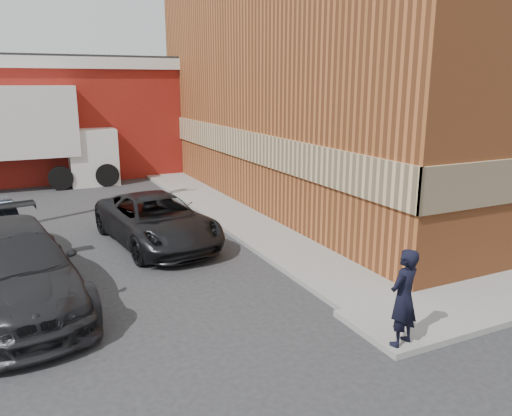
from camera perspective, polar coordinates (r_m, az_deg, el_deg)
name	(u,v)px	position (r m, az deg, el deg)	size (l,w,h in m)	color
ground	(354,311)	(10.32, 11.15, -11.49)	(90.00, 90.00, 0.00)	#28282B
brick_building	(397,76)	(21.67, 15.84, 14.33)	(14.25, 18.25, 9.36)	#A8562B
sidewalk_west	(218,207)	(18.08, -4.42, 0.16)	(1.80, 18.00, 0.12)	gray
warehouse	(7,117)	(27.43, -26.55, 9.33)	(16.30, 8.30, 5.60)	maroon
man	(404,298)	(8.73, 16.52, -9.78)	(0.62, 0.40, 1.69)	black
suv_a	(157,220)	(14.20, -11.30, -1.36)	(2.29, 4.96, 1.38)	black
suv_b	(12,269)	(11.12, -26.14, -6.25)	(2.29, 5.63, 1.63)	#242426
box_truck	(13,130)	(23.44, -26.01, 7.99)	(8.75, 2.81, 4.30)	silver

